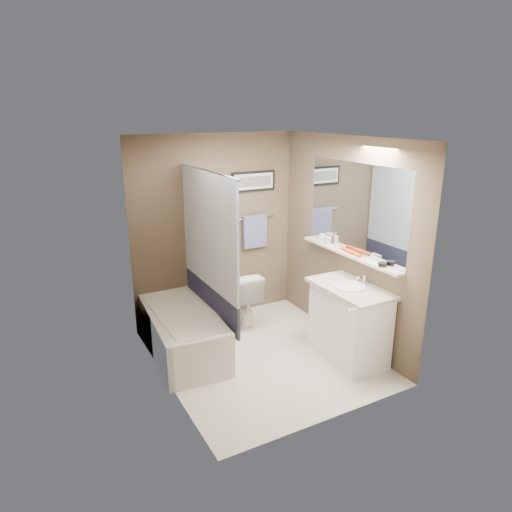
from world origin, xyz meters
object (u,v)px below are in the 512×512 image
candle_bowl_near (382,264)px  glass_jar (322,238)px  hair_brush_back (347,250)px  toilet (239,297)px  bathtub (182,332)px  hair_brush_front (355,253)px  vanity (349,324)px  soap_bottle (328,239)px

candle_bowl_near → glass_jar: 1.04m
hair_brush_back → toilet: bearing=131.3°
glass_jar → toilet: bearing=148.4°
candle_bowl_near → hair_brush_back: 0.57m
bathtub → glass_jar: glass_jar is taller
hair_brush_front → vanity: bearing=-134.3°
hair_brush_back → glass_jar: glass_jar is taller
toilet → hair_brush_front: size_ratio=3.29×
vanity → toilet: bearing=122.2°
toilet → soap_bottle: bearing=145.8°
bathtub → vanity: bearing=-26.7°
bathtub → candle_bowl_near: candle_bowl_near is taller
candle_bowl_near → vanity: bearing=127.2°
bathtub → vanity: vanity is taller
glass_jar → hair_brush_front: bearing=-90.0°
candle_bowl_near → glass_jar: size_ratio=0.90×
bathtub → hair_brush_back: bearing=-15.2°
hair_brush_front → soap_bottle: (0.00, 0.50, 0.05)m
bathtub → glass_jar: size_ratio=15.00×
hair_brush_back → soap_bottle: 0.37m
toilet → candle_bowl_near: candle_bowl_near is taller
vanity → hair_brush_back: bearing=65.4°
vanity → glass_jar: size_ratio=9.00×
toilet → glass_jar: size_ratio=7.24×
candle_bowl_near → hair_brush_front: bearing=90.0°
hair_brush_back → soap_bottle: size_ratio=1.61×
soap_bottle → vanity: bearing=-105.0°
hair_brush_front → hair_brush_back: same height
toilet → soap_bottle: 1.37m
toilet → soap_bottle: (0.88, -0.64, 0.82)m
bathtub → hair_brush_back: 2.09m
hair_brush_front → hair_brush_back: size_ratio=1.00×
bathtub → candle_bowl_near: bearing=-29.7°
soap_bottle → hair_brush_back: bearing=-90.0°
candle_bowl_near → toilet: bearing=119.2°
vanity → hair_brush_front: size_ratio=4.09×
glass_jar → soap_bottle: soap_bottle is taller
glass_jar → hair_brush_back: bearing=-90.0°
glass_jar → soap_bottle: 0.10m
hair_brush_front → toilet: bearing=127.6°
vanity → candle_bowl_near: size_ratio=10.00×
bathtub → toilet: (0.90, 0.37, 0.11)m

